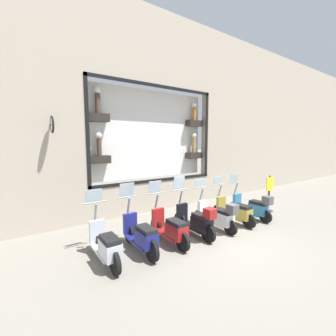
{
  "coord_description": "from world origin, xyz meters",
  "views": [
    {
      "loc": [
        -4.25,
        4.73,
        2.78
      ],
      "look_at": [
        2.04,
        0.41,
        1.9
      ],
      "focal_mm": 24.0,
      "sensor_mm": 36.0,
      "label": 1
    }
  ],
  "objects_px": {
    "scooter_black_3": "(197,221)",
    "scooter_navy_5": "(141,235)",
    "scooter_red_4": "(170,228)",
    "scooter_olive_1": "(235,211)",
    "scooter_white_2": "(218,216)",
    "scooter_silver_6": "(106,245)",
    "scooter_teal_0": "(253,207)",
    "shop_sign_post": "(269,192)"
  },
  "relations": [
    {
      "from": "scooter_red_4",
      "to": "scooter_navy_5",
      "type": "xyz_separation_m",
      "value": [
        0.0,
        0.9,
        0.01
      ]
    },
    {
      "from": "scooter_olive_1",
      "to": "shop_sign_post",
      "type": "bearing_deg",
      "value": -86.28
    },
    {
      "from": "scooter_black_3",
      "to": "scooter_red_4",
      "type": "xyz_separation_m",
      "value": [
        0.06,
        0.9,
        -0.05
      ]
    },
    {
      "from": "scooter_teal_0",
      "to": "scooter_red_4",
      "type": "relative_size",
      "value": 0.99
    },
    {
      "from": "scooter_olive_1",
      "to": "scooter_teal_0",
      "type": "bearing_deg",
      "value": -94.27
    },
    {
      "from": "shop_sign_post",
      "to": "scooter_teal_0",
      "type": "bearing_deg",
      "value": 99.02
    },
    {
      "from": "scooter_teal_0",
      "to": "scooter_black_3",
      "type": "height_order",
      "value": "scooter_black_3"
    },
    {
      "from": "scooter_black_3",
      "to": "scooter_red_4",
      "type": "height_order",
      "value": "scooter_black_3"
    },
    {
      "from": "scooter_white_2",
      "to": "scooter_silver_6",
      "type": "height_order",
      "value": "scooter_silver_6"
    },
    {
      "from": "scooter_black_3",
      "to": "scooter_navy_5",
      "type": "distance_m",
      "value": 1.81
    },
    {
      "from": "scooter_teal_0",
      "to": "scooter_olive_1",
      "type": "distance_m",
      "value": 0.91
    },
    {
      "from": "scooter_teal_0",
      "to": "scooter_white_2",
      "type": "bearing_deg",
      "value": 89.98
    },
    {
      "from": "scooter_red_4",
      "to": "shop_sign_post",
      "type": "bearing_deg",
      "value": -88.37
    },
    {
      "from": "shop_sign_post",
      "to": "scooter_red_4",
      "type": "bearing_deg",
      "value": 91.63
    },
    {
      "from": "scooter_silver_6",
      "to": "scooter_red_4",
      "type": "bearing_deg",
      "value": -89.97
    },
    {
      "from": "scooter_red_4",
      "to": "shop_sign_post",
      "type": "relative_size",
      "value": 1.24
    },
    {
      "from": "scooter_navy_5",
      "to": "scooter_white_2",
      "type": "bearing_deg",
      "value": -91.6
    },
    {
      "from": "scooter_white_2",
      "to": "scooter_silver_6",
      "type": "bearing_deg",
      "value": 88.88
    },
    {
      "from": "scooter_white_2",
      "to": "scooter_silver_6",
      "type": "xyz_separation_m",
      "value": [
        0.07,
        3.61,
        -0.02
      ]
    },
    {
      "from": "scooter_black_3",
      "to": "scooter_navy_5",
      "type": "xyz_separation_m",
      "value": [
        0.06,
        1.81,
        -0.03
      ]
    },
    {
      "from": "scooter_white_2",
      "to": "scooter_red_4",
      "type": "xyz_separation_m",
      "value": [
        0.07,
        1.81,
        -0.02
      ]
    },
    {
      "from": "scooter_white_2",
      "to": "scooter_navy_5",
      "type": "bearing_deg",
      "value": 88.4
    },
    {
      "from": "scooter_black_3",
      "to": "scooter_olive_1",
      "type": "bearing_deg",
      "value": -88.32
    },
    {
      "from": "scooter_white_2",
      "to": "scooter_red_4",
      "type": "height_order",
      "value": "scooter_red_4"
    },
    {
      "from": "scooter_white_2",
      "to": "scooter_silver_6",
      "type": "distance_m",
      "value": 3.62
    },
    {
      "from": "scooter_olive_1",
      "to": "scooter_white_2",
      "type": "distance_m",
      "value": 0.91
    },
    {
      "from": "scooter_olive_1",
      "to": "scooter_navy_5",
      "type": "xyz_separation_m",
      "value": [
        0.01,
        3.61,
        0.03
      ]
    },
    {
      "from": "scooter_teal_0",
      "to": "scooter_white_2",
      "type": "height_order",
      "value": "scooter_teal_0"
    },
    {
      "from": "scooter_white_2",
      "to": "scooter_navy_5",
      "type": "height_order",
      "value": "scooter_navy_5"
    },
    {
      "from": "scooter_red_4",
      "to": "scooter_navy_5",
      "type": "relative_size",
      "value": 1.0
    },
    {
      "from": "scooter_red_4",
      "to": "scooter_silver_6",
      "type": "distance_m",
      "value": 1.81
    },
    {
      "from": "scooter_teal_0",
      "to": "shop_sign_post",
      "type": "xyz_separation_m",
      "value": [
        0.21,
        -1.35,
        0.31
      ]
    },
    {
      "from": "scooter_silver_6",
      "to": "scooter_black_3",
      "type": "bearing_deg",
      "value": -91.21
    },
    {
      "from": "scooter_black_3",
      "to": "scooter_navy_5",
      "type": "relative_size",
      "value": 1.0
    },
    {
      "from": "scooter_red_4",
      "to": "scooter_black_3",
      "type": "bearing_deg",
      "value": -93.68
    },
    {
      "from": "scooter_olive_1",
      "to": "scooter_white_2",
      "type": "height_order",
      "value": "scooter_olive_1"
    },
    {
      "from": "scooter_navy_5",
      "to": "shop_sign_post",
      "type": "relative_size",
      "value": 1.25
    },
    {
      "from": "shop_sign_post",
      "to": "scooter_navy_5",
      "type": "bearing_deg",
      "value": 91.34
    },
    {
      "from": "scooter_teal_0",
      "to": "scooter_olive_1",
      "type": "relative_size",
      "value": 1.0
    },
    {
      "from": "scooter_white_2",
      "to": "scooter_red_4",
      "type": "bearing_deg",
      "value": 87.73
    },
    {
      "from": "scooter_teal_0",
      "to": "scooter_red_4",
      "type": "height_order",
      "value": "scooter_red_4"
    },
    {
      "from": "scooter_black_3",
      "to": "scooter_red_4",
      "type": "relative_size",
      "value": 1.0
    }
  ]
}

